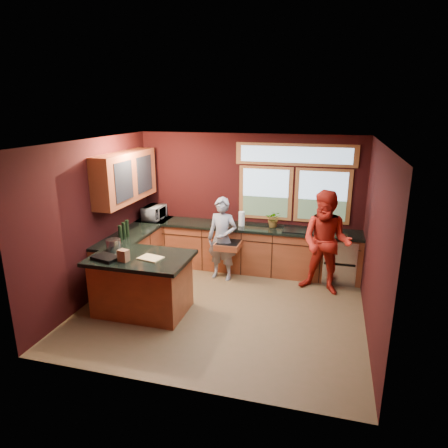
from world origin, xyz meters
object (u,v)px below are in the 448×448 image
at_px(person_grey, 222,239).
at_px(cutting_board, 151,258).
at_px(island, 142,284).
at_px(stock_pot, 114,245).
at_px(person_red, 326,243).

height_order(person_grey, cutting_board, person_grey).
xyz_separation_m(island, person_grey, (0.89, 1.58, 0.32)).
distance_m(island, cutting_board, 0.52).
relative_size(person_grey, stock_pot, 6.63).
bearing_deg(island, stock_pot, 164.74).
distance_m(island, stock_pot, 0.80).
bearing_deg(person_grey, island, -111.92).
relative_size(island, person_grey, 0.97).
bearing_deg(cutting_board, island, 165.96).
height_order(island, stock_pot, stock_pot).
xyz_separation_m(cutting_board, stock_pot, (-0.75, 0.20, 0.08)).
distance_m(person_red, cutting_board, 3.02).
bearing_deg(person_red, island, -138.20).
bearing_deg(person_grey, stock_pot, -127.69).
bearing_deg(stock_pot, cutting_board, -14.93).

